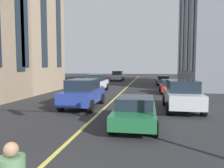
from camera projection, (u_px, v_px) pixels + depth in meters
lane_centre_line at (120, 93)px, 22.15m from camera, size 80.00×0.16×0.01m
car_white_oncoming at (96, 83)px, 23.89m from camera, size 4.70×2.14×1.88m
car_green_far at (135, 111)px, 9.93m from camera, size 4.40×1.95×1.37m
car_red_mid at (169, 86)px, 22.11m from camera, size 3.90×1.89×1.40m
car_grey_near at (163, 80)px, 32.04m from camera, size 4.40×1.95×1.37m
car_blue_trailing at (83, 93)px, 14.55m from camera, size 4.70×2.14×1.88m
car_silver_parked_b at (118, 76)px, 41.38m from camera, size 4.70×2.14×1.88m
car_silver_parked_a at (182, 95)px, 13.58m from camera, size 4.70×2.14×1.88m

